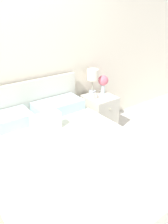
# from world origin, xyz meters

# --- Properties ---
(ground_plane) EXTENTS (12.00, 12.00, 0.00)m
(ground_plane) POSITION_xyz_m (0.00, 0.00, 0.00)
(ground_plane) COLOR silver
(wall_back) EXTENTS (8.00, 0.06, 2.60)m
(wall_back) POSITION_xyz_m (0.00, 0.07, 1.30)
(wall_back) COLOR silver
(wall_back) RESTS_ON ground_plane
(bed) EXTENTS (1.58, 2.13, 0.96)m
(bed) POSITION_xyz_m (0.00, -0.99, 0.29)
(bed) COLOR tan
(bed) RESTS_ON ground_plane
(nightstand) EXTENTS (0.43, 0.48, 0.58)m
(nightstand) POSITION_xyz_m (1.12, -0.25, 0.29)
(nightstand) COLOR silver
(nightstand) RESTS_ON ground_plane
(table_lamp) EXTENTS (0.17, 0.17, 0.41)m
(table_lamp) POSITION_xyz_m (1.06, -0.13, 0.86)
(table_lamp) COLOR #A8B2BC
(table_lamp) RESTS_ON nightstand
(flower_vase) EXTENTS (0.16, 0.16, 0.29)m
(flower_vase) POSITION_xyz_m (1.24, -0.17, 0.77)
(flower_vase) COLOR silver
(flower_vase) RESTS_ON nightstand
(alarm_clock) EXTENTS (0.06, 0.06, 0.07)m
(alarm_clock) POSITION_xyz_m (1.01, -0.25, 0.62)
(alarm_clock) COLOR beige
(alarm_clock) RESTS_ON nightstand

